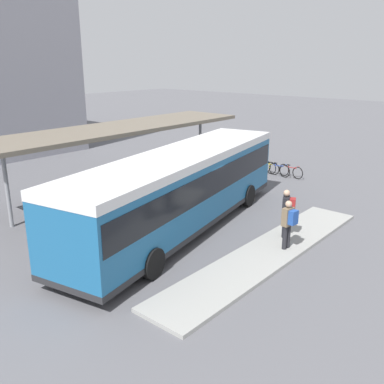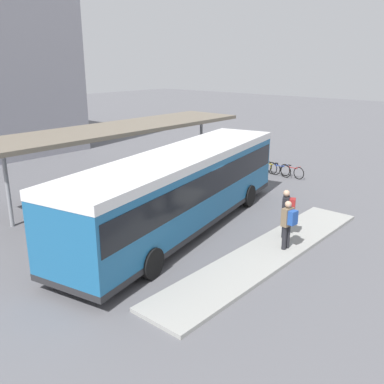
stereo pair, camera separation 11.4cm
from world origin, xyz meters
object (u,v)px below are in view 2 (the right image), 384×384
(pedestrian_companion, at_px, (288,222))
(bicycle_yellow, at_px, (268,167))
(bicycle_orange, at_px, (258,165))
(city_bus, at_px, (181,185))
(bicycle_blue, at_px, (279,169))
(pedestrian_waiting, at_px, (287,210))
(bicycle_red, at_px, (292,171))
(potted_planter_near_shelter, at_px, (220,174))

(pedestrian_companion, height_order, bicycle_yellow, pedestrian_companion)
(pedestrian_companion, height_order, bicycle_orange, pedestrian_companion)
(city_bus, xyz_separation_m, bicycle_blue, (9.46, 1.21, -1.40))
(pedestrian_waiting, height_order, bicycle_yellow, pedestrian_waiting)
(bicycle_orange, bearing_deg, city_bus, 100.62)
(pedestrian_companion, relative_size, bicycle_red, 1.06)
(pedestrian_waiting, height_order, bicycle_orange, pedestrian_waiting)
(bicycle_red, height_order, bicycle_yellow, bicycle_yellow)
(bicycle_blue, relative_size, potted_planter_near_shelter, 1.30)
(pedestrian_companion, xyz_separation_m, bicycle_orange, (8.80, 6.80, -0.71))
(city_bus, distance_m, pedestrian_companion, 4.24)
(bicycle_blue, xyz_separation_m, bicycle_orange, (0.13, 1.47, 0.02))
(city_bus, xyz_separation_m, bicycle_red, (9.61, 0.48, -1.41))
(city_bus, bearing_deg, bicycle_red, -8.73)
(bicycle_orange, height_order, potted_planter_near_shelter, potted_planter_near_shelter)
(pedestrian_waiting, height_order, pedestrian_companion, pedestrian_waiting)
(bicycle_blue, relative_size, bicycle_orange, 0.94)
(city_bus, height_order, pedestrian_companion, city_bus)
(pedestrian_companion, relative_size, potted_planter_near_shelter, 1.33)
(bicycle_blue, distance_m, bicycle_orange, 1.47)
(pedestrian_waiting, bearing_deg, bicycle_blue, -83.45)
(bicycle_orange, bearing_deg, bicycle_yellow, 171.31)
(pedestrian_companion, bearing_deg, bicycle_orange, -45.64)
(city_bus, bearing_deg, bicycle_yellow, -0.04)
(bicycle_yellow, relative_size, bicycle_orange, 0.91)
(potted_planter_near_shelter, bearing_deg, pedestrian_waiting, -122.74)
(pedestrian_companion, distance_m, potted_planter_near_shelter, 8.02)
(pedestrian_waiting, distance_m, bicycle_blue, 9.15)
(pedestrian_waiting, height_order, potted_planter_near_shelter, pedestrian_waiting)
(bicycle_red, xyz_separation_m, potted_planter_near_shelter, (-4.12, 1.88, 0.33))
(pedestrian_waiting, distance_m, potted_planter_near_shelter, 7.05)
(city_bus, bearing_deg, bicycle_blue, -4.28)
(bicycle_red, bearing_deg, pedestrian_companion, -53.83)
(bicycle_red, distance_m, bicycle_blue, 0.75)
(bicycle_blue, bearing_deg, bicycle_orange, -175.77)
(potted_planter_near_shelter, bearing_deg, pedestrian_companion, -126.01)
(pedestrian_waiting, bearing_deg, city_bus, 0.40)
(bicycle_red, bearing_deg, bicycle_yellow, -168.63)
(bicycle_yellow, bearing_deg, bicycle_red, -173.77)
(bicycle_orange, bearing_deg, bicycle_red, 175.57)
(bicycle_orange, bearing_deg, pedestrian_companion, 122.67)
(pedestrian_companion, relative_size, bicycle_yellow, 1.05)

